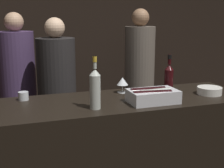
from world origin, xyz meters
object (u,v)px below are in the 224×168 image
ice_bin_with_bottles (152,95)px  bowl_white (209,90)px  red_wine_bottle_black_foil (169,77)px  candle_votive (23,96)px  rose_wine_bottle (95,88)px  person_blond_tee (139,75)px  person_in_hoodie (18,82)px  wine_glass (122,82)px  person_grey_polo (57,90)px

ice_bin_with_bottles → bowl_white: 0.56m
ice_bin_with_bottles → red_wine_bottle_black_foil: red_wine_bottle_black_foil is taller
candle_votive → red_wine_bottle_black_foil: size_ratio=0.24×
bowl_white → rose_wine_bottle: rose_wine_bottle is taller
candle_votive → person_blond_tee: 1.80m
person_in_hoodie → person_blond_tee: 1.45m
wine_glass → person_blond_tee: 1.28m
bowl_white → candle_votive: bearing=168.6°
person_blond_tee → person_grey_polo: bearing=-71.6°
ice_bin_with_bottles → person_in_hoodie: (-0.92, 1.62, -0.17)m
red_wine_bottle_black_foil → person_grey_polo: size_ratio=0.19×
ice_bin_with_bottles → person_in_hoodie: person_in_hoodie is taller
bowl_white → person_grey_polo: size_ratio=0.12×
bowl_white → candle_votive: 1.50m
rose_wine_bottle → person_grey_polo: (-0.08, 1.25, -0.30)m
bowl_white → ice_bin_with_bottles: bearing=-172.2°
wine_glass → person_in_hoodie: 1.52m
rose_wine_bottle → person_in_hoodie: 1.73m
wine_glass → rose_wine_bottle: size_ratio=0.35×
candle_votive → rose_wine_bottle: 0.62m
wine_glass → bowl_white: bearing=-22.7°
candle_votive → ice_bin_with_bottles: bearing=-22.2°
candle_votive → person_blond_tee: bearing=36.9°
ice_bin_with_bottles → person_blond_tee: bearing=70.1°
wine_glass → person_in_hoodie: (-0.81, 1.27, -0.21)m
rose_wine_bottle → candle_votive: bearing=139.9°
ice_bin_with_bottles → red_wine_bottle_black_foil: bearing=40.6°
rose_wine_bottle → bowl_white: bearing=5.4°
candle_votive → person_in_hoodie: bearing=90.2°
person_in_hoodie → person_blond_tee: bearing=-75.9°
bowl_white → person_blond_tee: 1.38m
rose_wine_bottle → person_grey_polo: 1.28m
ice_bin_with_bottles → red_wine_bottle_black_foil: 0.34m
rose_wine_bottle → red_wine_bottle_black_foil: (0.70, 0.23, -0.02)m
bowl_white → person_blond_tee: (-0.03, 1.37, -0.11)m
red_wine_bottle_black_foil → ice_bin_with_bottles: bearing=-139.4°
rose_wine_bottle → red_wine_bottle_black_foil: size_ratio=1.13×
bowl_white → red_wine_bottle_black_foil: bearing=155.4°
bowl_white → person_grey_polo: (-1.08, 1.15, -0.18)m
candle_votive → person_grey_polo: 0.95m
person_blond_tee → person_grey_polo: size_ratio=1.06×
wine_glass → red_wine_bottle_black_foil: red_wine_bottle_black_foil is taller
wine_glass → person_in_hoodie: person_in_hoodie is taller
bowl_white → red_wine_bottle_black_foil: (-0.30, 0.14, 0.10)m
bowl_white → wine_glass: (-0.66, 0.28, 0.06)m
candle_votive → person_grey_polo: (0.38, 0.85, -0.18)m
candle_votive → red_wine_bottle_black_foil: red_wine_bottle_black_foil is taller
bowl_white → person_in_hoodie: size_ratio=0.11×
red_wine_bottle_black_foil → person_in_hoodie: 1.84m
ice_bin_with_bottles → rose_wine_bottle: size_ratio=0.98×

